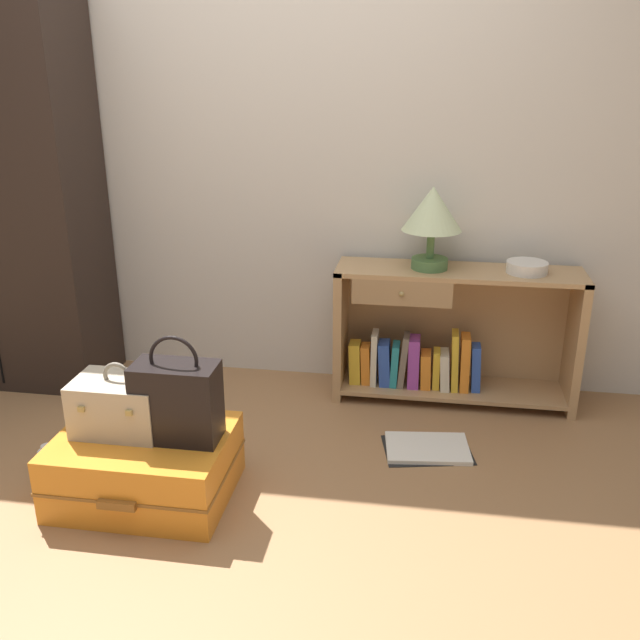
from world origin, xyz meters
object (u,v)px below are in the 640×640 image
(suitcase_large, at_px, (145,465))
(wardrobe, at_px, (0,188))
(table_lamp, at_px, (432,214))
(train_case, at_px, (120,405))
(handbag, at_px, (177,401))
(bottle, at_px, (49,465))
(bookshelf, at_px, (444,338))
(open_book_on_floor, at_px, (427,448))
(bowl, at_px, (527,267))

(suitcase_large, bearing_deg, wardrobe, 137.76)
(table_lamp, distance_m, train_case, 1.60)
(suitcase_large, bearing_deg, handbag, 3.95)
(handbag, bearing_deg, bottle, 178.62)
(bookshelf, distance_m, open_book_on_floor, 0.62)
(table_lamp, distance_m, open_book_on_floor, 1.06)
(suitcase_large, distance_m, train_case, 0.26)
(suitcase_large, distance_m, open_book_on_floor, 1.18)
(wardrobe, bearing_deg, suitcase_large, -42.24)
(handbag, height_order, bottle, handbag)
(wardrobe, height_order, bowl, wardrobe)
(bookshelf, distance_m, table_lamp, 0.62)
(bookshelf, height_order, bowl, bowl)
(bookshelf, bearing_deg, wardrobe, -177.97)
(handbag, bearing_deg, suitcase_large, -176.05)
(open_book_on_floor, bearing_deg, handbag, -151.95)
(bookshelf, bearing_deg, handbag, -133.47)
(suitcase_large, relative_size, handbag, 1.60)
(bottle, bearing_deg, suitcase_large, -3.22)
(bookshelf, distance_m, bottle, 1.86)
(bowl, distance_m, train_case, 1.88)
(bookshelf, xyz_separation_m, bottle, (-1.54, -1.02, -0.24))
(table_lamp, distance_m, handbag, 1.44)
(bookshelf, relative_size, handbag, 2.81)
(train_case, height_order, bottle, train_case)
(bowl, xyz_separation_m, handbag, (-1.33, -1.02, -0.28))
(wardrobe, distance_m, handbag, 1.64)
(bowl, distance_m, open_book_on_floor, 0.95)
(bookshelf, height_order, suitcase_large, bookshelf)
(table_lamp, relative_size, bottle, 2.33)
(wardrobe, xyz_separation_m, bookshelf, (2.18, 0.08, -0.68))
(suitcase_large, bearing_deg, bowl, 34.82)
(train_case, bearing_deg, handbag, -5.57)
(bowl, xyz_separation_m, open_book_on_floor, (-0.41, -0.52, -0.68))
(wardrobe, xyz_separation_m, table_lamp, (2.09, 0.06, -0.07))
(bookshelf, bearing_deg, open_book_on_floor, -95.79)
(bookshelf, xyz_separation_m, open_book_on_floor, (-0.05, -0.54, -0.31))
(open_book_on_floor, bearing_deg, wardrobe, 167.75)
(table_lamp, distance_m, bottle, 1.95)
(train_case, distance_m, bottle, 0.43)
(train_case, height_order, handbag, handbag)
(suitcase_large, xyz_separation_m, open_book_on_floor, (1.07, 0.50, -0.12))
(wardrobe, bearing_deg, table_lamp, 1.73)
(suitcase_large, relative_size, bottle, 3.96)
(table_lamp, xyz_separation_m, handbag, (-0.89, -1.02, -0.51))
(bowl, relative_size, handbag, 0.46)
(train_case, bearing_deg, table_lamp, 41.46)
(open_book_on_floor, bearing_deg, bookshelf, 84.21)
(bowl, bearing_deg, table_lamp, 179.88)
(table_lamp, height_order, bottle, table_lamp)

